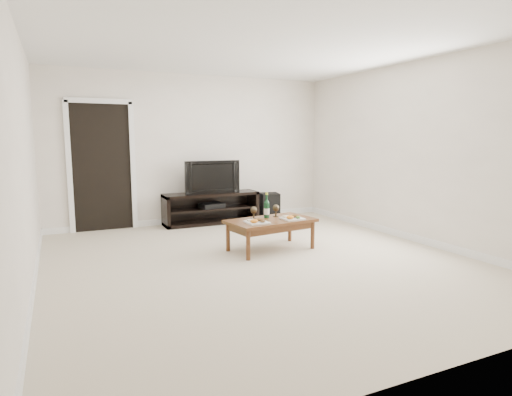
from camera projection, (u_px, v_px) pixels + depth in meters
The scene contains 14 objects.
floor at pixel (261, 261), 5.27m from camera, with size 5.50×5.50×0.00m, color beige.
back_wall at pixel (193, 150), 7.57m from camera, with size 5.00×0.04×2.60m, color white.
ceiling at pixel (261, 40), 4.90m from camera, with size 5.00×5.50×0.04m, color white.
doorway at pixel (102, 168), 6.93m from camera, with size 0.90×0.02×2.05m, color black.
media_console at pixel (211, 208), 7.56m from camera, with size 1.68×0.45×0.55m, color black.
television at pixel (211, 177), 7.48m from camera, with size 0.99×0.13×0.57m, color black.
av_receiver at pixel (212, 205), 7.55m from camera, with size 0.40×0.30×0.08m, color black.
subwoofer at pixel (270, 206), 7.95m from camera, with size 0.33×0.33×0.49m, color black.
coffee_table at pixel (271, 235), 5.79m from camera, with size 1.16×0.63×0.42m, color #5A2E19.
plate_left at pixel (257, 220), 5.52m from camera, with size 0.27×0.27×0.07m, color white.
plate_right at pixel (292, 217), 5.77m from camera, with size 0.27×0.27×0.07m, color white.
wine_bottle at pixel (267, 205), 5.87m from camera, with size 0.07×0.07×0.35m, color #0D3319.
goblet_left at pixel (254, 213), 5.79m from camera, with size 0.09×0.09×0.17m, color #332A1C, non-canonical shape.
goblet_right at pixel (276, 210), 5.96m from camera, with size 0.09×0.09×0.17m, color #332A1C, non-canonical shape.
Camera 1 is at (-2.21, -4.60, 1.52)m, focal length 30.00 mm.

